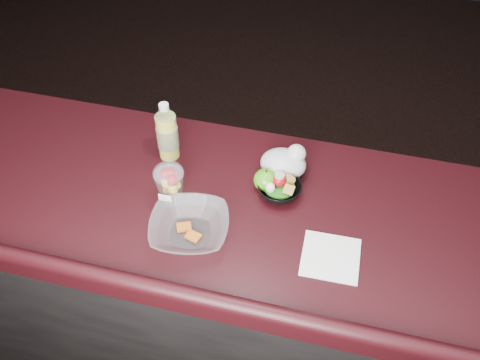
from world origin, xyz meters
name	(u,v)px	position (x,y,z in m)	size (l,w,h in m)	color
counter	(219,291)	(0.00, 0.30, 0.51)	(4.06, 0.71, 1.02)	black
lemonade_bottle	(167,135)	(-0.20, 0.46, 1.11)	(0.07, 0.07, 0.21)	yellow
fruit_cup	(170,182)	(-0.13, 0.28, 1.09)	(0.09, 0.09, 0.13)	white
green_apple	(266,180)	(0.14, 0.39, 1.06)	(0.08, 0.08, 0.08)	#20750D
plastic_bag	(285,162)	(0.19, 0.47, 1.07)	(0.15, 0.12, 0.11)	silver
snack_bowl	(279,188)	(0.19, 0.37, 1.05)	(0.16, 0.16, 0.08)	black
takeout_bowl	(189,228)	(-0.03, 0.16, 1.05)	(0.27, 0.27, 0.06)	silver
paper_napkin	(331,257)	(0.38, 0.17, 1.02)	(0.16, 0.16, 0.00)	white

